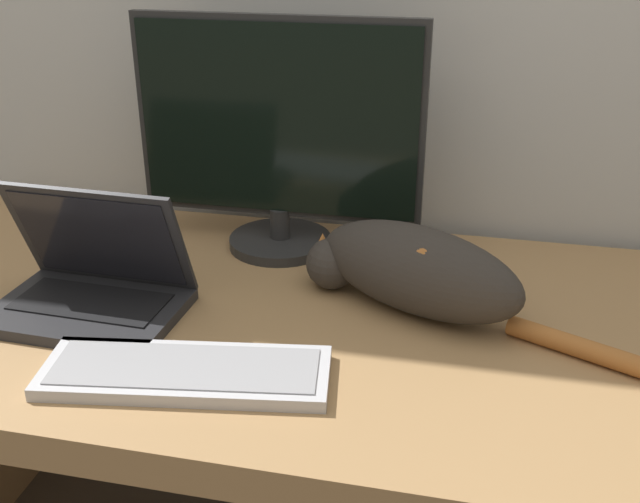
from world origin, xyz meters
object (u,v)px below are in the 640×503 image
laptop (92,287)px  cat (414,269)px  external_keyboard (186,372)px  monitor (278,137)px

laptop → cat: 0.55m
laptop → external_keyboard: 0.28m
external_keyboard → cat: size_ratio=0.77×
monitor → cat: monitor is taller
cat → laptop: bearing=-142.5°
monitor → cat: 0.39m
external_keyboard → monitor: bearing=80.0°
monitor → cat: bearing=-35.4°
cat → monitor: bearing=169.0°
laptop → cat: bearing=15.2°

